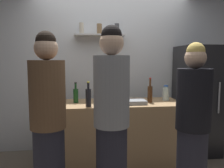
% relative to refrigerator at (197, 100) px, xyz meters
% --- Properties ---
extents(back_wall_assembly, '(4.80, 0.32, 2.60)m').
position_rel_refrigerator_xyz_m(back_wall_assembly, '(-1.31, 0.40, 0.46)').
color(back_wall_assembly, white).
rests_on(back_wall_assembly, ground).
extents(refrigerator, '(0.58, 0.66, 1.68)m').
position_rel_refrigerator_xyz_m(refrigerator, '(0.00, 0.00, 0.00)').
color(refrigerator, black).
rests_on(refrigerator, ground).
extents(counter, '(1.88, 0.69, 0.90)m').
position_rel_refrigerator_xyz_m(counter, '(-1.39, -0.34, -0.39)').
color(counter, '#9E7A51').
rests_on(counter, ground).
extents(baking_pan, '(0.34, 0.24, 0.05)m').
position_rel_refrigerator_xyz_m(baking_pan, '(-1.14, -0.47, 0.08)').
color(baking_pan, gray).
rests_on(baking_pan, counter).
extents(utensil_holder, '(0.11, 0.11, 0.22)m').
position_rel_refrigerator_xyz_m(utensil_holder, '(-1.29, -0.13, 0.11)').
color(utensil_holder, '#B2B2B7').
rests_on(utensil_holder, counter).
extents(wine_bottle_green_glass, '(0.07, 0.07, 0.27)m').
position_rel_refrigerator_xyz_m(wine_bottle_green_glass, '(-1.88, -0.30, 0.16)').
color(wine_bottle_green_glass, '#19471E').
rests_on(wine_bottle_green_glass, counter).
extents(wine_bottle_amber_glass, '(0.07, 0.07, 0.33)m').
position_rel_refrigerator_xyz_m(wine_bottle_amber_glass, '(-0.89, -0.40, 0.18)').
color(wine_bottle_amber_glass, '#472814').
rests_on(wine_bottle_amber_glass, counter).
extents(wine_bottle_pale_glass, '(0.07, 0.07, 0.32)m').
position_rel_refrigerator_xyz_m(wine_bottle_pale_glass, '(-0.55, -0.59, 0.18)').
color(wine_bottle_pale_glass, '#B2BFB2').
rests_on(wine_bottle_pale_glass, counter).
extents(wine_bottle_dark_glass, '(0.07, 0.07, 0.31)m').
position_rel_refrigerator_xyz_m(wine_bottle_dark_glass, '(-1.71, -0.59, 0.17)').
color(wine_bottle_dark_glass, black).
rests_on(wine_bottle_dark_glass, counter).
extents(water_bottle_plastic, '(0.09, 0.09, 0.22)m').
position_rel_refrigerator_xyz_m(water_bottle_plastic, '(-0.62, -0.29, 0.15)').
color(water_bottle_plastic, silver).
rests_on(water_bottle_plastic, counter).
extents(person_brown_jacket, '(0.34, 0.34, 1.73)m').
position_rel_refrigerator_xyz_m(person_brown_jacket, '(-2.10, -1.14, 0.02)').
color(person_brown_jacket, '#262633').
rests_on(person_brown_jacket, ground).
extents(person_grey_hoodie, '(0.34, 0.34, 1.78)m').
position_rel_refrigerator_xyz_m(person_grey_hoodie, '(-1.50, -1.23, 0.05)').
color(person_grey_hoodie, '#262633').
rests_on(person_grey_hoodie, ground).
extents(person_blonde, '(0.34, 0.34, 1.63)m').
position_rel_refrigerator_xyz_m(person_blonde, '(-0.68, -1.22, -0.04)').
color(person_blonde, '#262633').
rests_on(person_blonde, ground).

